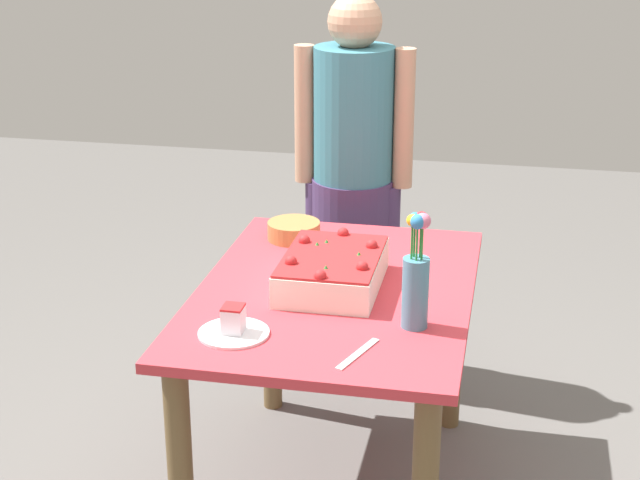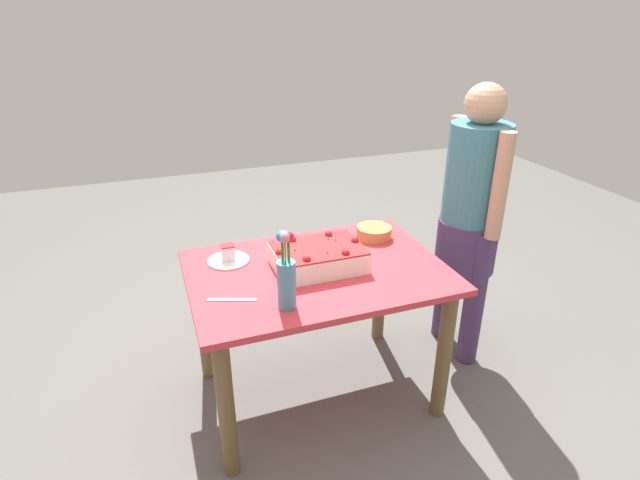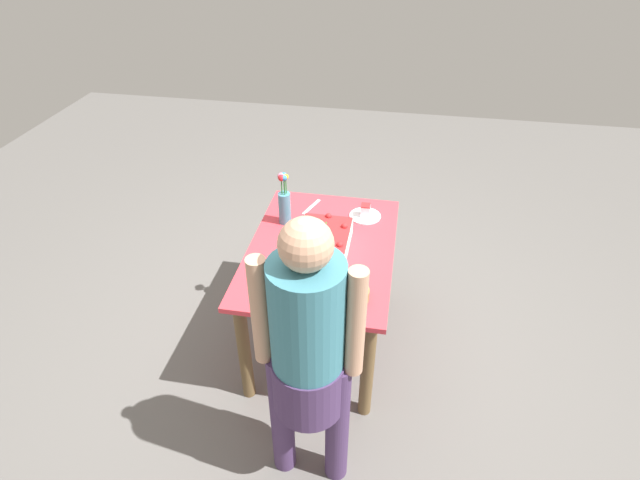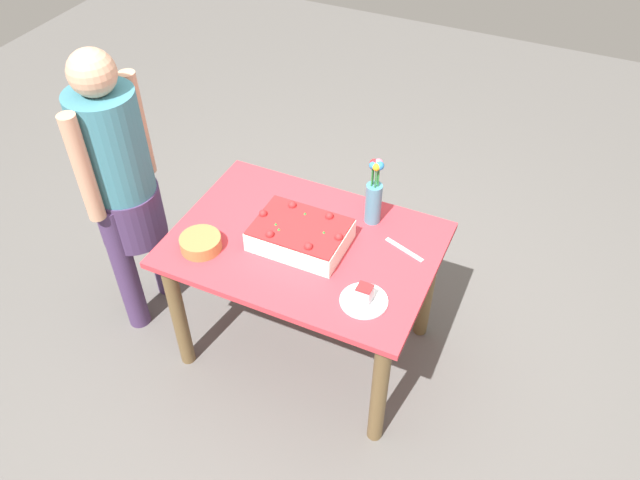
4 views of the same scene
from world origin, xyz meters
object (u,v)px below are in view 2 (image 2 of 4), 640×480
sheet_cake (318,257)px  cake_knife (232,300)px  fruit_bowl (374,232)px  serving_plate_with_slice (228,257)px  person_standing (471,210)px  flower_vase (286,275)px

sheet_cake → cake_knife: 0.45m
sheet_cake → fruit_bowl: (-0.38, -0.21, -0.02)m
sheet_cake → serving_plate_with_slice: size_ratio=2.07×
serving_plate_with_slice → fruit_bowl: serving_plate_with_slice is taller
person_standing → flower_vase: bearing=18.2°
cake_knife → fruit_bowl: fruit_bowl is taller
cake_knife → person_standing: bearing=30.3°
cake_knife → flower_vase: 0.27m
sheet_cake → fruit_bowl: bearing=-151.4°
serving_plate_with_slice → fruit_bowl: (-0.75, -0.01, 0.01)m
cake_knife → flower_vase: size_ratio=0.60×
fruit_bowl → person_standing: bearing=166.3°
fruit_bowl → person_standing: size_ratio=0.12×
serving_plate_with_slice → person_standing: (-1.24, 0.11, 0.11)m
flower_vase → person_standing: 1.15m
cake_knife → sheet_cake: bearing=39.3°
sheet_cake → flower_vase: (0.23, 0.27, 0.09)m
sheet_cake → cake_knife: sheet_cake is taller
flower_vase → fruit_bowl: (-0.61, -0.48, -0.11)m
flower_vase → person_standing: size_ratio=0.22×
serving_plate_with_slice → person_standing: bearing=174.9°
flower_vase → fruit_bowl: flower_vase is taller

